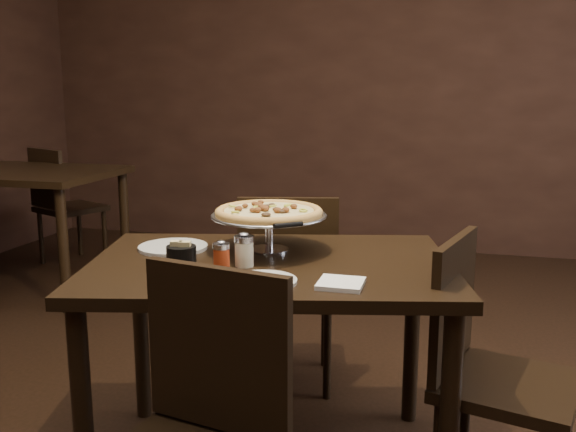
# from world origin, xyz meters

# --- Properties ---
(room) EXTENTS (6.04, 7.04, 2.84)m
(room) POSITION_xyz_m (0.06, 0.03, 1.40)
(room) COLOR black
(room) RESTS_ON ground
(dining_table) EXTENTS (1.40, 1.09, 0.78)m
(dining_table) POSITION_xyz_m (0.09, 0.09, 0.67)
(dining_table) COLOR black
(dining_table) RESTS_ON ground
(background_table) EXTENTS (1.31, 0.88, 0.82)m
(background_table) POSITION_xyz_m (-2.20, 1.71, 0.71)
(background_table) COLOR black
(background_table) RESTS_ON ground
(pizza_stand) EXTENTS (0.42, 0.42, 0.17)m
(pizza_stand) POSITION_xyz_m (0.04, 0.23, 0.92)
(pizza_stand) COLOR silver
(pizza_stand) RESTS_ON dining_table
(parmesan_shaker) EXTENTS (0.07, 0.07, 0.12)m
(parmesan_shaker) POSITION_xyz_m (0.02, 0.01, 0.83)
(parmesan_shaker) COLOR beige
(parmesan_shaker) RESTS_ON dining_table
(pepper_flake_shaker) EXTENTS (0.06, 0.06, 0.10)m
(pepper_flake_shaker) POSITION_xyz_m (-0.04, -0.05, 0.82)
(pepper_flake_shaker) COLOR maroon
(pepper_flake_shaker) RESTS_ON dining_table
(packet_caddy) EXTENTS (0.10, 0.10, 0.08)m
(packet_caddy) POSITION_xyz_m (-0.20, -0.02, 0.81)
(packet_caddy) COLOR black
(packet_caddy) RESTS_ON dining_table
(napkin_stack) EXTENTS (0.14, 0.14, 0.01)m
(napkin_stack) POSITION_xyz_m (0.37, -0.12, 0.78)
(napkin_stack) COLOR white
(napkin_stack) RESTS_ON dining_table
(plate_left) EXTENTS (0.26, 0.26, 0.01)m
(plate_left) POSITION_xyz_m (-0.31, 0.16, 0.78)
(plate_left) COLOR silver
(plate_left) RESTS_ON dining_table
(plate_near) EXTENTS (0.21, 0.21, 0.01)m
(plate_near) POSITION_xyz_m (0.13, -0.15, 0.78)
(plate_near) COLOR silver
(plate_near) RESTS_ON dining_table
(serving_spatula) EXTENTS (0.14, 0.14, 0.02)m
(serving_spatula) POSITION_xyz_m (0.16, 0.06, 0.91)
(serving_spatula) COLOR silver
(serving_spatula) RESTS_ON pizza_stand
(chair_far) EXTENTS (0.51, 0.51, 0.91)m
(chair_far) POSITION_xyz_m (-0.01, 0.71, 0.50)
(chair_far) COLOR black
(chair_far) RESTS_ON ground
(chair_side) EXTENTS (0.51, 0.51, 0.89)m
(chair_side) POSITION_xyz_m (0.82, 0.09, 0.49)
(chair_side) COLOR black
(chair_side) RESTS_ON ground
(bg_chair_far) EXTENTS (0.56, 0.56, 0.92)m
(bg_chair_far) POSITION_xyz_m (-2.25, 2.29, 0.50)
(bg_chair_far) COLOR black
(bg_chair_far) RESTS_ON ground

